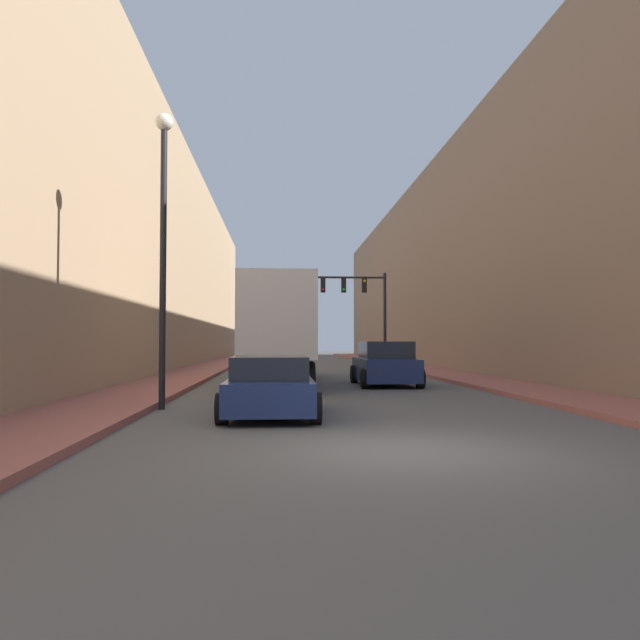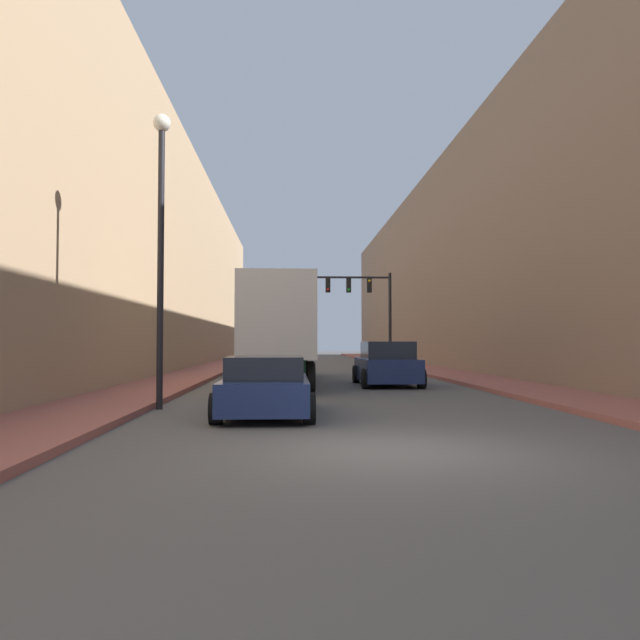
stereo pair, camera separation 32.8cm
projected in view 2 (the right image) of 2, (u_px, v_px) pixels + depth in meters
The scene contains 10 objects.
ground_plane at pixel (392, 451), 9.46m from camera, with size 200.00×200.00×0.00m, color #565451.
sidewalk_right at pixel (413, 367), 39.71m from camera, with size 2.65×80.00×0.15m.
sidewalk_left at pixel (215, 367), 39.11m from camera, with size 2.65×80.00×0.15m.
building_right at pixel (479, 267), 40.14m from camera, with size 6.00×80.00×13.04m.
building_left at pixel (147, 259), 39.14m from camera, with size 6.00×80.00×13.72m.
semi_truck at pixel (280, 328), 25.41m from camera, with size 2.53×12.86×3.91m.
sedan_car at pixel (266, 387), 14.02m from camera, with size 2.12×4.33×1.34m.
suv_car at pixel (387, 365), 23.66m from camera, with size 2.25×4.47×1.67m.
traffic_signal_gantry at pixel (368, 300), 39.49m from camera, with size 5.36×0.35×6.05m.
street_lamp at pixel (161, 221), 15.49m from camera, with size 0.44×0.44×7.36m.
Camera 2 is at (-1.55, -9.46, 1.66)m, focal length 35.00 mm.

